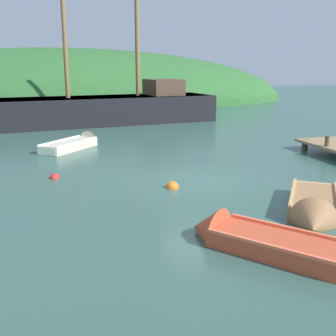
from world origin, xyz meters
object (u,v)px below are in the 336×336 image
(sailing_ship, at_px, (110,113))
(rowboat_outer_left, at_px, (252,241))
(buoy_orange, at_px, (172,188))
(rowboat_portside, at_px, (77,145))
(rowboat_center, at_px, (314,210))
(buoy_red, at_px, (55,178))

(sailing_ship, relative_size, rowboat_outer_left, 4.99)
(sailing_ship, bearing_deg, buoy_orange, 81.25)
(rowboat_portside, xyz_separation_m, rowboat_outer_left, (2.93, -12.65, -0.01))
(buoy_orange, bearing_deg, rowboat_outer_left, -85.17)
(rowboat_outer_left, relative_size, rowboat_center, 0.99)
(buoy_red, bearing_deg, rowboat_outer_left, -60.17)
(buoy_red, bearing_deg, rowboat_center, -40.88)
(rowboat_center, relative_size, buoy_orange, 8.10)
(rowboat_outer_left, bearing_deg, buoy_red, -8.34)
(sailing_ship, relative_size, rowboat_portside, 4.86)
(sailing_ship, height_order, rowboat_center, sailing_ship)
(rowboat_portside, height_order, buoy_red, rowboat_portside)
(rowboat_portside, distance_m, rowboat_center, 12.49)
(rowboat_portside, height_order, buoy_orange, rowboat_portside)
(rowboat_center, bearing_deg, sailing_ship, -137.33)
(rowboat_portside, bearing_deg, rowboat_center, -113.23)
(buoy_orange, bearing_deg, sailing_ship, 88.85)
(buoy_red, bearing_deg, buoy_orange, -31.71)
(rowboat_portside, bearing_deg, buoy_red, -150.52)
(rowboat_center, distance_m, buoy_red, 8.69)
(rowboat_portside, relative_size, rowboat_outer_left, 1.03)
(buoy_red, relative_size, buoy_orange, 0.81)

